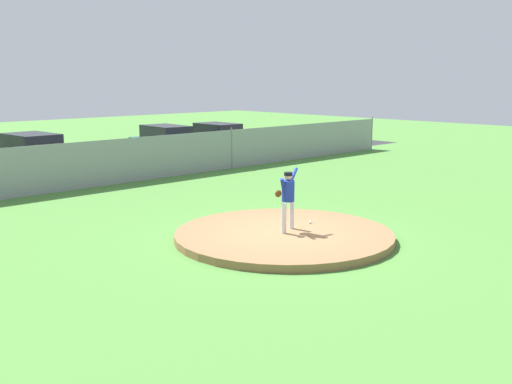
# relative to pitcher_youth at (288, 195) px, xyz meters

# --- Properties ---
(ground_plane) EXTENTS (80.00, 80.00, 0.00)m
(ground_plane) POSITION_rel_pitcher_youth_xyz_m (-0.13, 5.99, -1.13)
(ground_plane) COLOR #4C8438
(asphalt_strip) EXTENTS (44.00, 7.00, 0.01)m
(asphalt_strip) POSITION_rel_pitcher_youth_xyz_m (-0.13, 14.49, -1.12)
(asphalt_strip) COLOR #2B2B2D
(asphalt_strip) RESTS_ON ground_plane
(pitchers_mound) EXTENTS (5.53, 5.53, 0.19)m
(pitchers_mound) POSITION_rel_pitcher_youth_xyz_m (-0.13, -0.01, -1.03)
(pitchers_mound) COLOR olive
(pitchers_mound) RESTS_ON ground_plane
(pitcher_youth) EXTENTS (0.82, 0.32, 1.59)m
(pitcher_youth) POSITION_rel_pitcher_youth_xyz_m (0.00, 0.00, 0.00)
(pitcher_youth) COLOR silver
(pitcher_youth) RESTS_ON pitchers_mound
(baseball) EXTENTS (0.07, 0.07, 0.07)m
(baseball) POSITION_rel_pitcher_youth_xyz_m (1.02, 0.12, -0.90)
(baseball) COLOR white
(baseball) RESTS_ON pitchers_mound
(chainlink_fence) EXTENTS (35.61, 0.07, 1.83)m
(chainlink_fence) POSITION_rel_pitcher_youth_xyz_m (-0.13, 9.99, -0.26)
(chainlink_fence) COLOR gray
(chainlink_fence) RESTS_ON ground_plane
(parked_car_teal) EXTENTS (2.02, 4.73, 1.67)m
(parked_car_teal) POSITION_rel_pitcher_youth_xyz_m (6.83, 14.79, -0.33)
(parked_car_teal) COLOR #146066
(parked_car_teal) RESTS_ON ground_plane
(parked_car_slate) EXTENTS (1.98, 4.38, 1.77)m
(parked_car_slate) POSITION_rel_pitcher_youth_xyz_m (-0.45, 14.00, -0.29)
(parked_car_slate) COLOR slate
(parked_car_slate) RESTS_ON ground_plane
(parked_car_champagne) EXTENTS (1.86, 4.38, 1.61)m
(parked_car_champagne) POSITION_rel_pitcher_youth_xyz_m (10.18, 14.73, -0.35)
(parked_car_champagne) COLOR tan
(parked_car_champagne) RESTS_ON ground_plane
(traffic_cone_orange) EXTENTS (0.40, 0.40, 0.55)m
(traffic_cone_orange) POSITION_rel_pitcher_youth_xyz_m (8.62, 13.31, -0.87)
(traffic_cone_orange) COLOR orange
(traffic_cone_orange) RESTS_ON asphalt_strip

